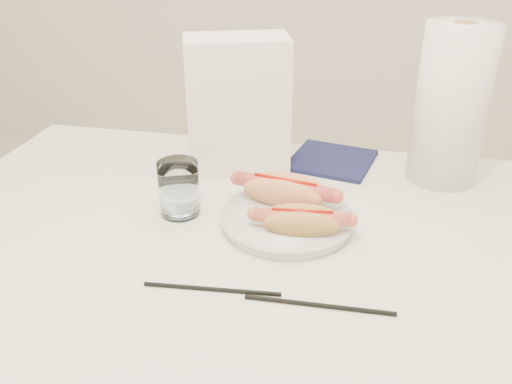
% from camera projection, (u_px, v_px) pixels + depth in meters
% --- Properties ---
extents(table, '(1.20, 0.80, 0.75)m').
position_uv_depth(table, '(254.00, 263.00, 0.95)').
color(table, silver).
rests_on(table, ground).
extents(plate, '(0.24, 0.24, 0.02)m').
position_uv_depth(plate, '(287.00, 221.00, 0.94)').
color(plate, silver).
rests_on(plate, table).
extents(hotdog_left, '(0.18, 0.10, 0.05)m').
position_uv_depth(hotdog_left, '(285.00, 191.00, 0.97)').
color(hotdog_left, '#E18F5A').
rests_on(hotdog_left, plate).
extents(hotdog_right, '(0.16, 0.07, 0.04)m').
position_uv_depth(hotdog_right, '(302.00, 221.00, 0.89)').
color(hotdog_right, '#BD834A').
rests_on(hotdog_right, plate).
extents(water_glass, '(0.07, 0.07, 0.10)m').
position_uv_depth(water_glass, '(179.00, 188.00, 0.96)').
color(water_glass, white).
rests_on(water_glass, table).
extents(chopstick_near, '(0.20, 0.02, 0.01)m').
position_uv_depth(chopstick_near, '(212.00, 289.00, 0.79)').
color(chopstick_near, black).
rests_on(chopstick_near, table).
extents(chopstick_far, '(0.21, 0.01, 0.01)m').
position_uv_depth(chopstick_far, '(319.00, 305.00, 0.75)').
color(chopstick_far, black).
rests_on(chopstick_far, table).
extents(napkin_box, '(0.23, 0.17, 0.27)m').
position_uv_depth(napkin_box, '(237.00, 105.00, 1.10)').
color(napkin_box, white).
rests_on(napkin_box, table).
extents(navy_napkin, '(0.19, 0.19, 0.01)m').
position_uv_depth(navy_napkin, '(332.00, 160.00, 1.18)').
color(navy_napkin, '#12163B').
rests_on(navy_napkin, table).
extents(paper_towel_roll, '(0.16, 0.16, 0.30)m').
position_uv_depth(paper_towel_roll, '(451.00, 105.00, 1.04)').
color(paper_towel_roll, white).
rests_on(paper_towel_roll, table).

